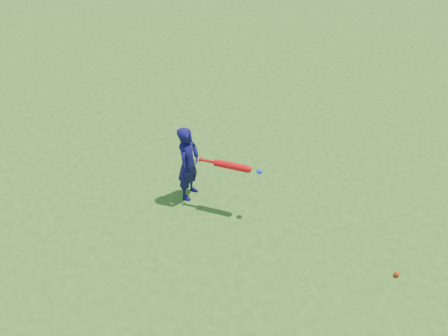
# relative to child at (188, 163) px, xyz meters

# --- Properties ---
(ground) EXTENTS (80.00, 80.00, 0.00)m
(ground) POSITION_rel_child_xyz_m (-0.73, -0.23, -0.56)
(ground) COLOR #2E5F16
(ground) RESTS_ON ground
(child) EXTENTS (0.36, 0.46, 1.11)m
(child) POSITION_rel_child_xyz_m (0.00, 0.00, 0.00)
(child) COLOR #120E42
(child) RESTS_ON ground
(ground_ball_red) EXTENTS (0.06, 0.06, 0.06)m
(ground_ball_red) POSITION_rel_child_xyz_m (2.86, 0.41, -0.52)
(ground_ball_red) COLOR red
(ground_ball_red) RESTS_ON ground
(bat_swing) EXTENTS (0.81, 0.34, 0.10)m
(bat_swing) POSITION_rel_child_xyz_m (0.63, 0.17, 0.15)
(bat_swing) COLOR red
(bat_swing) RESTS_ON ground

